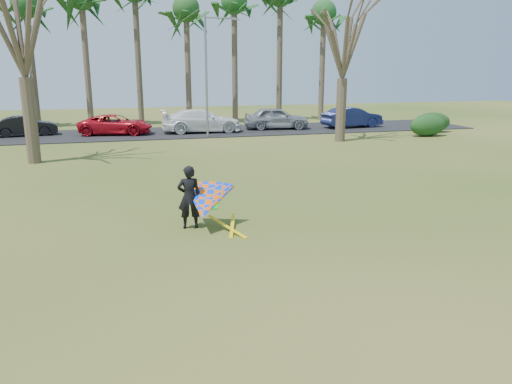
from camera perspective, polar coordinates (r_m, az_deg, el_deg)
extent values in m
plane|color=#23490F|center=(13.15, 2.30, -6.71)|extent=(100.00, 100.00, 0.00)
cube|color=black|center=(37.20, -9.39, 6.72)|extent=(46.00, 7.00, 0.06)
cylinder|color=#47392A|center=(43.18, -24.17, 12.65)|extent=(0.48, 0.48, 9.00)
ellipsoid|color=#1A491B|center=(43.43, -24.84, 18.96)|extent=(4.84, 4.84, 3.08)
cylinder|color=brown|center=(42.78, -18.79, 13.59)|extent=(0.48, 0.48, 9.70)
cylinder|color=#47382B|center=(42.76, -13.31, 14.41)|extent=(0.48, 0.48, 10.40)
cylinder|color=#4E402F|center=(43.10, -7.78, 13.71)|extent=(0.48, 0.48, 9.00)
ellipsoid|color=#1C4819|center=(43.35, -8.01, 20.07)|extent=(4.84, 4.84, 3.08)
cylinder|color=#46362A|center=(43.81, -2.44, 14.29)|extent=(0.48, 0.48, 9.70)
ellipsoid|color=#1C4D1B|center=(44.14, -2.52, 20.99)|extent=(4.84, 4.84, 3.08)
cylinder|color=#46372A|center=(44.87, 2.71, 14.73)|extent=(0.48, 0.48, 10.40)
cylinder|color=brown|center=(46.25, 7.56, 13.74)|extent=(0.48, 0.48, 9.00)
ellipsoid|color=#1A491D|center=(46.48, 7.76, 19.66)|extent=(4.84, 4.84, 3.08)
cylinder|color=#4B3C2D|center=(27.18, -24.39, 7.41)|extent=(0.64, 0.64, 4.20)
cylinder|color=#493D2C|center=(32.84, 9.69, 9.20)|extent=(0.64, 0.64, 3.99)
cylinder|color=gray|center=(34.21, -5.70, 12.88)|extent=(0.16, 0.16, 8.00)
cylinder|color=gray|center=(34.53, -4.13, 19.24)|extent=(2.00, 0.10, 0.10)
cube|color=gray|center=(34.73, -2.41, 19.15)|extent=(0.40, 0.18, 0.12)
ellipsoid|color=#153513|center=(39.26, 19.47, 7.52)|extent=(2.93, 1.33, 1.46)
ellipsoid|color=#153A15|center=(36.86, 19.02, 7.19)|extent=(2.66, 1.25, 1.48)
imported|color=black|center=(38.18, -24.85, 6.87)|extent=(4.28, 2.05, 1.35)
imported|color=red|center=(36.74, -15.75, 7.43)|extent=(5.39, 3.29, 1.40)
imported|color=white|center=(36.82, -6.22, 8.10)|extent=(5.80, 2.48, 1.67)
imported|color=gray|center=(38.62, 2.36, 8.45)|extent=(5.14, 2.64, 1.67)
imported|color=navy|center=(40.41, 10.92, 8.39)|extent=(4.95, 2.22, 1.58)
imported|color=black|center=(14.81, -7.64, -0.58)|extent=(0.74, 0.52, 1.90)
cone|color=#053EFF|center=(14.66, -5.75, -1.08)|extent=(2.13, 2.39, 2.02)
cube|color=#0CBF19|center=(14.61, -5.23, -1.32)|extent=(0.62, 0.60, 0.24)
cube|color=yellow|center=(14.66, -3.32, -4.43)|extent=(0.85, 1.66, 0.28)
cube|color=yellow|center=(14.89, -2.72, -4.14)|extent=(0.56, 1.76, 0.22)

